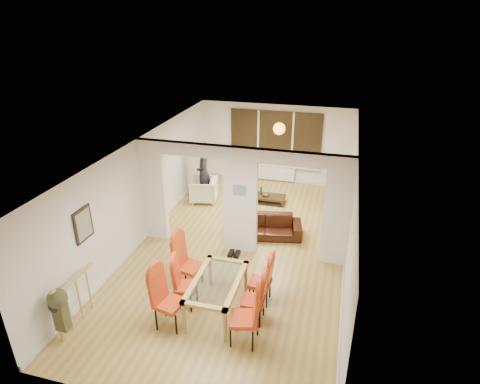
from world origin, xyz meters
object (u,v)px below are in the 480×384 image
at_px(person, 204,172).
at_px(dining_chair_rb, 253,298).
at_px(dining_chair_rc, 260,279).
at_px(bowl, 266,195).
at_px(armchair, 204,190).
at_px(dining_chair_ra, 244,315).
at_px(bottle, 261,191).
at_px(sofa, 265,226).
at_px(television, 331,197).
at_px(dining_chair_la, 169,300).
at_px(dining_chair_lb, 185,284).
at_px(dining_table, 217,296).
at_px(dining_chair_lc, 189,263).
at_px(coffee_table, 268,199).

bearing_deg(person, dining_chair_rb, 8.85).
bearing_deg(dining_chair_rc, bowl, 102.99).
height_order(armchair, bowl, armchair).
distance_m(dining_chair_ra, bottle, 5.68).
height_order(bottle, bowl, bottle).
xyz_separation_m(dining_chair_rb, sofa, (-0.42, 3.09, -0.25)).
distance_m(armchair, television, 3.83).
relative_size(dining_chair_la, dining_chair_lb, 1.13).
height_order(dining_table, dining_chair_la, dining_chair_la).
height_order(dining_chair_rc, sofa, dining_chair_rc).
xyz_separation_m(dining_chair_lb, bowl, (0.58, 4.91, -0.26)).
bearing_deg(dining_table, person, 112.41).
distance_m(dining_chair_lb, television, 5.80).
height_order(dining_chair_lc, dining_chair_ra, dining_chair_ra).
height_order(dining_table, bowl, dining_table).
xyz_separation_m(dining_chair_lb, dining_chair_ra, (1.35, -0.62, 0.07)).
distance_m(dining_chair_lb, dining_chair_ra, 1.48).
height_order(dining_chair_la, dining_chair_lb, dining_chair_la).
height_order(person, bottle, person).
bearing_deg(dining_table, coffee_table, 89.91).
distance_m(armchair, person, 0.53).
bearing_deg(television, bottle, 101.14).
relative_size(dining_table, coffee_table, 1.52).
height_order(dining_chair_lc, person, person).
bearing_deg(dining_chair_ra, dining_chair_lb, 141.75).
bearing_deg(dining_chair_ra, dining_chair_lc, 127.80).
distance_m(dining_chair_lc, dining_chair_rb, 1.63).
distance_m(dining_chair_rb, bottle, 5.13).
bearing_deg(coffee_table, armchair, -169.41).
bearing_deg(coffee_table, television, 8.54).
height_order(dining_chair_la, person, person).
bearing_deg(bowl, television, 9.74).
relative_size(dining_table, dining_chair_la, 1.32).
height_order(dining_chair_ra, bowl, dining_chair_ra).
bearing_deg(dining_chair_la, armchair, 115.83).
distance_m(dining_chair_rb, armchair, 5.37).
bearing_deg(person, bottle, 75.78).
relative_size(dining_table, dining_chair_rc, 1.48).
relative_size(dining_chair_rb, television, 0.97).
distance_m(dining_table, dining_chair_lb, 0.66).
bearing_deg(coffee_table, dining_chair_ra, -82.90).
relative_size(sofa, bowl, 8.90).
bearing_deg(sofa, dining_chair_rc, -91.80).
xyz_separation_m(dining_table, person, (-1.98, 4.79, 0.49)).
xyz_separation_m(sofa, armchair, (-2.23, 1.57, 0.09)).
distance_m(dining_chair_rb, sofa, 3.13).
height_order(dining_chair_la, bowl, dining_chair_la).
bearing_deg(dining_chair_lc, bowl, 91.77).
distance_m(sofa, bowl, 1.91).
bearing_deg(dining_chair_ra, dining_chair_rc, 75.02).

